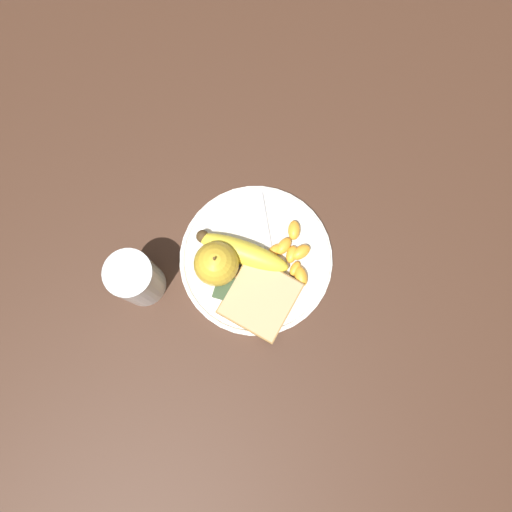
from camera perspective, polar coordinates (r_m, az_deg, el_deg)
ground_plane at (r=0.83m, az=0.00°, el=-0.45°), size 3.00×3.00×0.00m
plate at (r=0.82m, az=0.00°, el=-0.34°), size 0.25×0.25×0.01m
juice_glass at (r=0.79m, az=-13.46°, el=-2.61°), size 0.07×0.07×0.11m
apple at (r=0.78m, az=-4.56°, el=-0.90°), size 0.07×0.07×0.08m
banana at (r=0.80m, az=-1.61°, el=0.64°), size 0.05×0.16×0.04m
bread_slice at (r=0.80m, az=0.49°, el=-4.91°), size 0.13×0.12×0.02m
fork at (r=0.82m, az=1.23°, el=0.44°), size 0.17×0.09×0.00m
jam_packet at (r=0.80m, az=-3.55°, el=-3.79°), size 0.04×0.03×0.02m
orange_segment_0 at (r=0.82m, az=4.37°, el=2.97°), size 0.04×0.03×0.02m
orange_segment_1 at (r=0.81m, az=0.82°, el=-0.61°), size 0.03×0.04×0.02m
orange_segment_2 at (r=0.81m, az=5.15°, el=-2.32°), size 0.04×0.03×0.02m
orange_segment_3 at (r=0.81m, az=5.14°, el=0.44°), size 0.04×0.04×0.02m
orange_segment_4 at (r=0.81m, az=4.55°, el=-1.26°), size 0.03×0.02×0.01m
orange_segment_5 at (r=0.81m, az=3.19°, el=1.14°), size 0.04×0.03×0.02m
orange_segment_6 at (r=0.81m, az=2.10°, el=0.61°), size 0.03×0.03×0.02m
orange_segment_7 at (r=0.81m, az=4.11°, el=0.19°), size 0.03×0.02×0.02m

